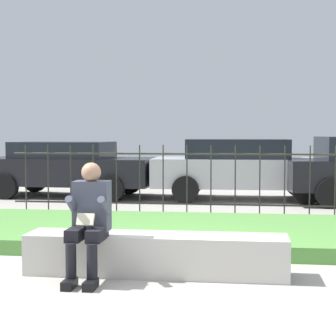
{
  "coord_description": "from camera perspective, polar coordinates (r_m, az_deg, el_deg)",
  "views": [
    {
      "loc": [
        0.97,
        -6.05,
        1.56
      ],
      "look_at": [
        -0.1,
        2.23,
        1.04
      ],
      "focal_mm": 60.0,
      "sensor_mm": 36.0,
      "label": 1
    }
  ],
  "objects": [
    {
      "name": "stone_bench",
      "position": [
        6.27,
        -1.24,
        -8.99
      ],
      "size": [
        2.88,
        0.54,
        0.45
      ],
      "color": "beige",
      "rests_on": "ground_plane"
    },
    {
      "name": "person_seated_reader",
      "position": [
        6.03,
        -8.01,
        -4.89
      ],
      "size": [
        0.42,
        0.73,
        1.25
      ],
      "color": "black",
      "rests_on": "ground_plane"
    },
    {
      "name": "car_parked_left",
      "position": [
        14.07,
        -10.07,
        0.1
      ],
      "size": [
        4.27,
        2.07,
        1.35
      ],
      "rotation": [
        0.0,
        0.0,
        -0.05
      ],
      "color": "black",
      "rests_on": "ground_plane"
    },
    {
      "name": "car_parked_center",
      "position": [
        13.35,
        7.62,
        0.06
      ],
      "size": [
        4.33,
        1.91,
        1.42
      ],
      "rotation": [
        0.0,
        0.0,
        0.02
      ],
      "color": "#B7B7BC",
      "rests_on": "ground_plane"
    },
    {
      "name": "grass_berm",
      "position": [
        8.36,
        0.62,
        -6.52
      ],
      "size": [
        8.57,
        2.86,
        0.2
      ],
      "color": "#569342",
      "rests_on": "ground_plane"
    },
    {
      "name": "ground_plane",
      "position": [
        6.32,
        -1.71,
        -10.74
      ],
      "size": [
        60.0,
        60.0,
        0.0
      ],
      "primitive_type": "plane",
      "color": "#A8A399"
    },
    {
      "name": "iron_fence",
      "position": [
        10.23,
        1.93,
        -1.26
      ],
      "size": [
        6.57,
        0.03,
        1.35
      ],
      "color": "#332D28",
      "rests_on": "ground_plane"
    }
  ]
}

